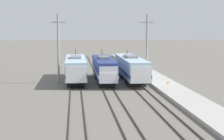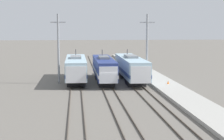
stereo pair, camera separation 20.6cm
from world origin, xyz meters
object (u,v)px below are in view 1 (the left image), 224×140
(locomotive_center, at_px, (104,69))
(catenary_tower_right, at_px, (147,47))
(locomotive_far_left, at_px, (76,68))
(traffic_cone, at_px, (168,82))
(catenary_tower_left, at_px, (58,48))
(locomotive_far_right, at_px, (131,68))

(locomotive_center, xyz_separation_m, catenary_tower_right, (6.58, -0.67, 3.37))
(locomotive_far_left, distance_m, locomotive_center, 4.48)
(locomotive_center, distance_m, catenary_tower_right, 7.42)
(catenary_tower_right, height_order, traffic_cone, catenary_tower_right)
(locomotive_center, xyz_separation_m, catenary_tower_left, (-6.94, -0.67, 3.37))
(catenary_tower_left, bearing_deg, traffic_cone, -16.01)
(locomotive_far_right, bearing_deg, locomotive_center, -170.83)
(locomotive_far_left, xyz_separation_m, locomotive_center, (4.35, -1.04, 0.00))
(locomotive_far_left, distance_m, catenary_tower_left, 4.59)
(locomotive_center, bearing_deg, locomotive_far_left, 166.52)
(catenary_tower_left, bearing_deg, locomotive_far_left, 33.43)
(locomotive_center, xyz_separation_m, locomotive_far_right, (4.35, 0.70, 0.03))
(locomotive_far_right, distance_m, catenary_tower_left, 11.86)
(traffic_cone, bearing_deg, locomotive_far_left, 154.69)
(locomotive_far_left, distance_m, locomotive_far_right, 8.71)
(catenary_tower_right, bearing_deg, locomotive_far_left, 171.10)
(locomotive_far_right, height_order, catenary_tower_left, catenary_tower_left)
(locomotive_far_right, bearing_deg, catenary_tower_left, -173.08)
(locomotive_far_left, height_order, locomotive_far_right, locomotive_far_left)
(locomotive_far_left, relative_size, locomotive_far_right, 0.91)
(catenary_tower_right, relative_size, traffic_cone, 22.86)
(locomotive_far_left, relative_size, locomotive_center, 1.03)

